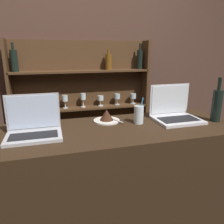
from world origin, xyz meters
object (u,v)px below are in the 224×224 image
Objects in this scene: cake_plate at (107,117)px; water_glass at (139,115)px; laptop_near at (34,127)px; laptop_far at (175,112)px; wine_bottle_dark at (217,105)px.

water_glass is (0.20, -0.10, 0.03)m from cake_plate.
laptop_near is 0.67m from water_glass.
laptop_near reaches higher than cake_plate.
laptop_near is 0.99× the size of laptop_far.
laptop_near is at bearing 177.45° from wine_bottle_dark.
water_glass reaches higher than cake_plate.
water_glass is 0.59× the size of wine_bottle_dark.
wine_bottle_dark reaches higher than laptop_far.
laptop_near is 1.66× the size of cake_plate.
laptop_far is 1.02× the size of wine_bottle_dark.
wine_bottle_dark is (0.73, -0.20, 0.08)m from cake_plate.
wine_bottle_dark is at bearing -15.14° from cake_plate.
laptop_far is (0.94, 0.06, -0.00)m from laptop_near.
laptop_far is 0.48m from cake_plate.
water_glass is at bearing -26.35° from cake_plate.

